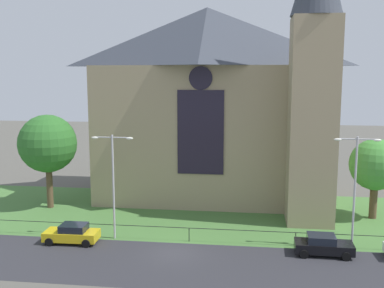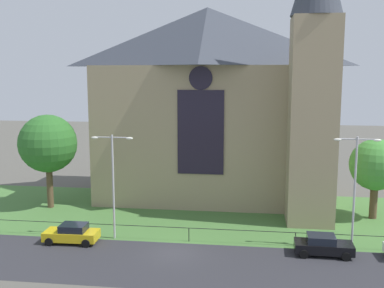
{
  "view_description": "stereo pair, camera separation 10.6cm",
  "coord_description": "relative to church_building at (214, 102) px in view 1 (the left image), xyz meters",
  "views": [
    {
      "loc": [
        5.46,
        -32.09,
        13.2
      ],
      "look_at": [
        0.31,
        8.0,
        7.0
      ],
      "focal_mm": 42.94,
      "sensor_mm": 36.0,
      "label": 1
    },
    {
      "loc": [
        5.57,
        -32.08,
        13.2
      ],
      "look_at": [
        0.31,
        8.0,
        7.0
      ],
      "focal_mm": 42.94,
      "sensor_mm": 36.0,
      "label": 2
    }
  ],
  "objects": [
    {
      "name": "tree_right_far",
      "position": [
        15.25,
        -5.49,
        -5.29
      ],
      "size": [
        4.69,
        4.69,
        7.38
      ],
      "color": "brown",
      "rests_on": "ground"
    },
    {
      "name": "church_building",
      "position": [
        0.0,
        0.0,
        0.0
      ],
      "size": [
        23.2,
        16.2,
        26.0
      ],
      "color": "tan",
      "rests_on": "ground"
    },
    {
      "name": "parked_car_yellow",
      "position": [
        -9.89,
        -15.05,
        -9.53
      ],
      "size": [
        4.24,
        2.1,
        1.51
      ],
      "rotation": [
        0.0,
        0.0,
        3.16
      ],
      "color": "gold",
      "rests_on": "ground"
    },
    {
      "name": "grass_verge",
      "position": [
        -1.56,
        -8.09,
        -10.27
      ],
      "size": [
        120.0,
        20.0,
        0.01
      ],
      "primitive_type": "cube",
      "color": "#477538",
      "rests_on": "ground"
    },
    {
      "name": "ground",
      "position": [
        -1.56,
        -6.09,
        -10.27
      ],
      "size": [
        160.0,
        160.0,
        0.0
      ],
      "primitive_type": "plane",
      "color": "#56544C"
    },
    {
      "name": "parked_car_black",
      "position": [
        9.37,
        -15.06,
        -9.53
      ],
      "size": [
        4.25,
        2.12,
        1.51
      ],
      "rotation": [
        0.0,
        0.0,
        -0.03
      ],
      "color": "black",
      "rests_on": "ground"
    },
    {
      "name": "streetlamp_far",
      "position": [
        11.69,
        -13.69,
        -4.8
      ],
      "size": [
        3.37,
        0.26,
        8.66
      ],
      "color": "#B2B2B7",
      "rests_on": "ground"
    },
    {
      "name": "tree_left_far",
      "position": [
        -15.76,
        -6.02,
        -3.86
      ],
      "size": [
        5.67,
        5.67,
        9.29
      ],
      "color": "brown",
      "rests_on": "ground"
    },
    {
      "name": "iron_railing",
      "position": [
        -0.77,
        -13.59,
        -9.29
      ],
      "size": [
        33.27,
        0.07,
        1.13
      ],
      "color": "black",
      "rests_on": "ground"
    },
    {
      "name": "streetlamp_near",
      "position": [
        -6.84,
        -13.69,
        -4.91
      ],
      "size": [
        3.37,
        0.26,
        8.47
      ],
      "color": "#B2B2B7",
      "rests_on": "ground"
    },
    {
      "name": "road_asphalt",
      "position": [
        -1.56,
        -18.09,
        -10.27
      ],
      "size": [
        120.0,
        8.0,
        0.01
      ],
      "primitive_type": "cube",
      "color": "#2D2D33",
      "rests_on": "ground"
    }
  ]
}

